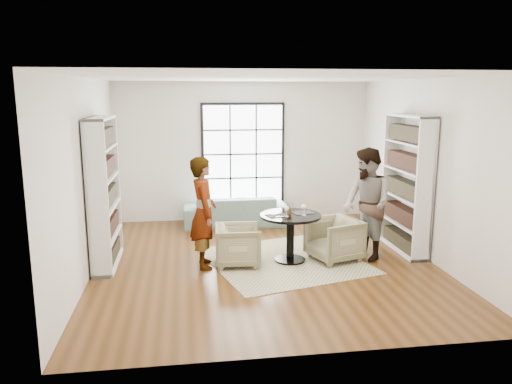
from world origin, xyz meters
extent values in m
plane|color=#5D3516|center=(0.00, 0.00, 0.00)|extent=(6.00, 6.00, 0.00)
plane|color=silver|center=(0.00, 3.00, 1.50)|extent=(5.50, 0.00, 5.50)
plane|color=silver|center=(-2.75, 0.00, 1.50)|extent=(0.00, 6.00, 6.00)
plane|color=silver|center=(2.75, 0.00, 1.50)|extent=(0.00, 6.00, 6.00)
plane|color=silver|center=(0.00, -3.00, 1.50)|extent=(5.50, 0.00, 5.50)
plane|color=white|center=(0.00, 0.00, 3.00)|extent=(6.00, 6.00, 0.00)
cube|color=black|center=(0.00, 2.98, 1.45)|extent=(1.82, 0.06, 2.22)
cube|color=white|center=(0.00, 2.94, 1.45)|extent=(1.70, 0.02, 2.10)
cube|color=#BEB48E|center=(0.34, 0.02, 0.01)|extent=(2.91, 2.91, 0.01)
cylinder|color=black|center=(0.43, 0.00, 0.02)|extent=(0.51, 0.51, 0.04)
cylinder|color=black|center=(0.43, 0.00, 0.39)|extent=(0.13, 0.13, 0.72)
cylinder|color=black|center=(0.43, 0.00, 0.78)|extent=(1.01, 1.01, 0.04)
imported|color=slate|center=(-0.24, 2.45, 0.31)|extent=(2.16, 0.85, 0.63)
imported|color=tan|center=(-0.44, -0.04, 0.33)|extent=(0.77, 0.75, 0.66)
imported|color=#C0AD89|center=(1.17, -0.03, 0.36)|extent=(0.98, 0.97, 0.71)
imported|color=gray|center=(-0.99, -0.04, 0.90)|extent=(0.47, 0.68, 1.79)
imported|color=gray|center=(1.72, -0.03, 0.94)|extent=(0.87, 1.03, 1.88)
cube|color=#262321|center=(0.20, -0.05, 0.81)|extent=(0.39, 0.33, 0.01)
cube|color=#262321|center=(0.67, 0.09, 0.81)|extent=(0.39, 0.33, 0.01)
cylinder|color=silver|center=(0.34, -0.13, 0.81)|extent=(0.07, 0.07, 0.01)
cylinder|color=silver|center=(0.34, -0.13, 0.86)|extent=(0.01, 0.01, 0.11)
sphere|color=maroon|center=(0.34, -0.13, 0.94)|extent=(0.08, 0.08, 0.08)
ellipsoid|color=white|center=(0.34, -0.13, 0.94)|extent=(0.08, 0.08, 0.09)
cylinder|color=silver|center=(0.64, -0.09, 0.81)|extent=(0.07, 0.07, 0.01)
cylinder|color=silver|center=(0.64, -0.09, 0.86)|extent=(0.01, 0.01, 0.11)
sphere|color=maroon|center=(0.64, -0.09, 0.94)|extent=(0.08, 0.08, 0.08)
ellipsoid|color=white|center=(0.64, -0.09, 0.94)|extent=(0.08, 0.08, 0.09)
imported|color=gray|center=(0.40, 0.02, 0.90)|extent=(0.19, 0.16, 0.21)
camera|label=1|loc=(-1.27, -7.79, 2.79)|focal=35.00mm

